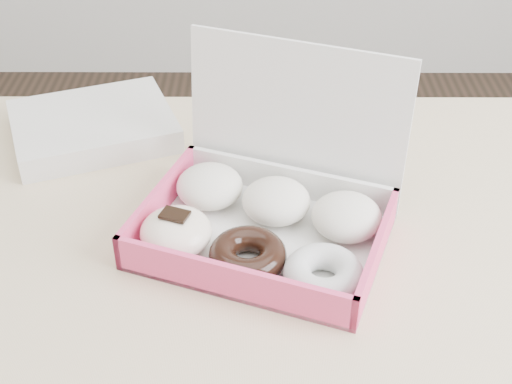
{
  "coord_description": "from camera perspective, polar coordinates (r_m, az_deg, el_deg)",
  "views": [
    {
      "loc": [
        0.05,
        -0.77,
        1.39
      ],
      "look_at": [
        0.05,
        0.01,
        0.82
      ],
      "focal_mm": 50.0,
      "sensor_mm": 36.0,
      "label": 1
    }
  ],
  "objects": [
    {
      "name": "donut_box",
      "position": [
        0.97,
        0.73,
        -1.7
      ],
      "size": [
        0.4,
        0.36,
        0.24
      ],
      "rotation": [
        0.0,
        0.0,
        -0.35
      ],
      "color": "white",
      "rests_on": "table"
    },
    {
      "name": "newspapers",
      "position": [
        1.23,
        -12.9,
        5.17
      ],
      "size": [
        0.31,
        0.29,
        0.04
      ],
      "primitive_type": "cube",
      "rotation": [
        0.0,
        0.0,
        0.36
      ],
      "color": "white",
      "rests_on": "table"
    },
    {
      "name": "table",
      "position": [
        1.05,
        -2.55,
        -6.74
      ],
      "size": [
        1.2,
        0.8,
        0.75
      ],
      "color": "#CBB585",
      "rests_on": "ground"
    }
  ]
}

